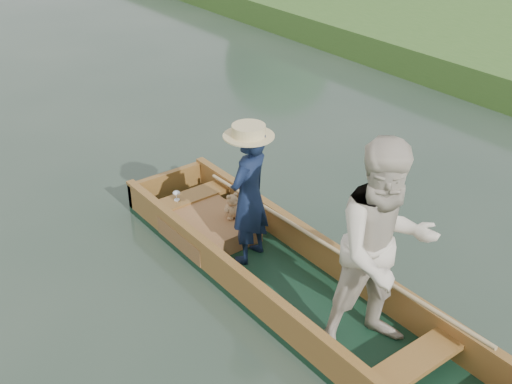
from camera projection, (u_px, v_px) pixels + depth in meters
ground at (291, 294)px, 6.64m from camera, size 120.00×120.00×0.00m
punt at (324, 251)px, 6.01m from camera, size 1.24×5.00×2.12m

